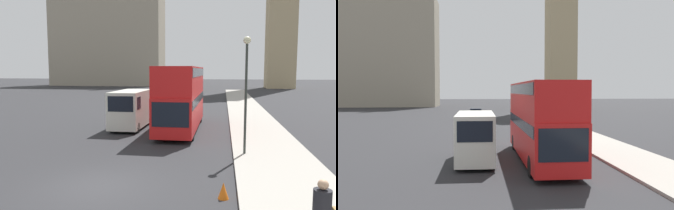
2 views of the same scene
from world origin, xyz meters
TOP-DOWN VIEW (x-y plane):
  - ground_plane at (0.00, 0.00)m, footprint 300.00×300.00m
  - sidewalk_strip at (6.91, 0.00)m, footprint 3.81×120.00m
  - building_block_distant at (-27.85, 78.53)m, footprint 31.10×10.03m
  - red_double_decker_bus at (1.55, 12.06)m, footprint 2.47×10.23m
  - white_van at (-2.15, 11.86)m, footprint 2.06×5.08m
  - street_lamp at (5.55, 5.19)m, footprint 0.36×0.36m
  - parked_sedan at (-2.29, 39.79)m, footprint 1.73×4.20m
  - traffic_cone at (4.52, -0.44)m, footprint 0.36×0.36m

SIDE VIEW (x-z plane):
  - ground_plane at x=0.00m, z-range 0.00..0.00m
  - sidewalk_strip at x=6.91m, z-range 0.00..0.15m
  - traffic_cone at x=4.52m, z-range 0.00..0.55m
  - parked_sedan at x=-2.29m, z-range -0.07..1.45m
  - white_van at x=-2.15m, z-range 0.09..2.84m
  - red_double_decker_bus at x=1.55m, z-range 0.25..4.71m
  - street_lamp at x=5.55m, z-range 1.05..6.73m
  - building_block_distant at x=-27.85m, z-range -2.95..30.12m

